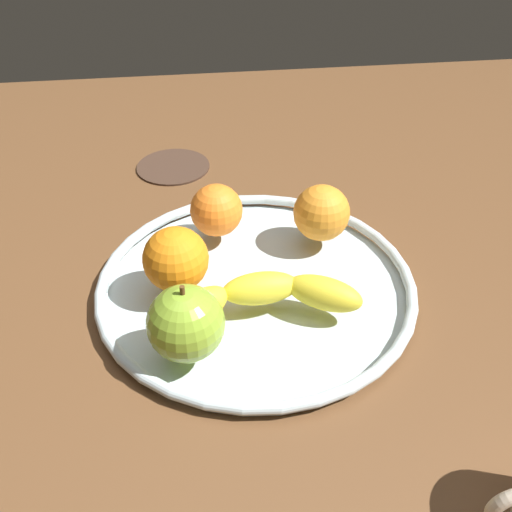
{
  "coord_description": "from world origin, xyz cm",
  "views": [
    {
      "loc": [
        5.97,
        46.55,
        41.72
      ],
      "look_at": [
        0.0,
        0.0,
        4.8
      ],
      "focal_mm": 40.32,
      "sensor_mm": 36.0,
      "label": 1
    }
  ],
  "objects_px": {
    "apple": "(186,323)",
    "orange_back_right": "(216,210)",
    "orange_back_left": "(321,213)",
    "ambient_coaster": "(173,166)",
    "banana": "(256,298)",
    "fruit_bowl": "(256,284)",
    "orange_center": "(176,258)"
  },
  "relations": [
    {
      "from": "apple",
      "to": "orange_back_right",
      "type": "distance_m",
      "value": 0.19
    },
    {
      "from": "orange_back_left",
      "to": "ambient_coaster",
      "type": "xyz_separation_m",
      "value": [
        0.17,
        -0.22,
        -0.05
      ]
    },
    {
      "from": "banana",
      "to": "apple",
      "type": "bearing_deg",
      "value": 29.73
    },
    {
      "from": "fruit_bowl",
      "to": "orange_back_left",
      "type": "bearing_deg",
      "value": -141.68
    },
    {
      "from": "orange_back_right",
      "to": "ambient_coaster",
      "type": "height_order",
      "value": "orange_back_right"
    },
    {
      "from": "orange_center",
      "to": "banana",
      "type": "bearing_deg",
      "value": 145.26
    },
    {
      "from": "banana",
      "to": "ambient_coaster",
      "type": "relative_size",
      "value": 2.02
    },
    {
      "from": "orange_back_left",
      "to": "ambient_coaster",
      "type": "distance_m",
      "value": 0.28
    },
    {
      "from": "fruit_bowl",
      "to": "orange_center",
      "type": "xyz_separation_m",
      "value": [
        0.08,
        -0.0,
        0.04
      ]
    },
    {
      "from": "fruit_bowl",
      "to": "orange_back_left",
      "type": "relative_size",
      "value": 5.27
    },
    {
      "from": "banana",
      "to": "ambient_coaster",
      "type": "height_order",
      "value": "banana"
    },
    {
      "from": "fruit_bowl",
      "to": "apple",
      "type": "distance_m",
      "value": 0.13
    },
    {
      "from": "banana",
      "to": "orange_back_left",
      "type": "height_order",
      "value": "orange_back_left"
    },
    {
      "from": "fruit_bowl",
      "to": "orange_back_left",
      "type": "height_order",
      "value": "orange_back_left"
    },
    {
      "from": "orange_back_right",
      "to": "fruit_bowl",
      "type": "bearing_deg",
      "value": 111.03
    },
    {
      "from": "apple",
      "to": "orange_back_right",
      "type": "xyz_separation_m",
      "value": [
        -0.04,
        -0.19,
        -0.0
      ]
    },
    {
      "from": "banana",
      "to": "orange_back_right",
      "type": "height_order",
      "value": "orange_back_right"
    },
    {
      "from": "fruit_bowl",
      "to": "orange_center",
      "type": "bearing_deg",
      "value": -1.83
    },
    {
      "from": "fruit_bowl",
      "to": "orange_back_right",
      "type": "bearing_deg",
      "value": -68.97
    },
    {
      "from": "banana",
      "to": "apple",
      "type": "xyz_separation_m",
      "value": [
        0.07,
        0.05,
        0.02
      ]
    },
    {
      "from": "fruit_bowl",
      "to": "ambient_coaster",
      "type": "relative_size",
      "value": 3.24
    },
    {
      "from": "orange_back_right",
      "to": "ambient_coaster",
      "type": "relative_size",
      "value": 0.58
    },
    {
      "from": "orange_back_left",
      "to": "orange_center",
      "type": "xyz_separation_m",
      "value": [
        0.17,
        0.06,
        0.0
      ]
    },
    {
      "from": "banana",
      "to": "orange_center",
      "type": "bearing_deg",
      "value": -38.19
    },
    {
      "from": "banana",
      "to": "fruit_bowl",
      "type": "bearing_deg",
      "value": -100.67
    },
    {
      "from": "apple",
      "to": "orange_center",
      "type": "relative_size",
      "value": 1.16
    },
    {
      "from": "fruit_bowl",
      "to": "orange_back_left",
      "type": "xyz_separation_m",
      "value": [
        -0.08,
        -0.07,
        0.04
      ]
    },
    {
      "from": "banana",
      "to": "orange_center",
      "type": "relative_size",
      "value": 3.14
    },
    {
      "from": "orange_center",
      "to": "orange_back_right",
      "type": "relative_size",
      "value": 1.11
    },
    {
      "from": "orange_back_right",
      "to": "ambient_coaster",
      "type": "distance_m",
      "value": 0.21
    },
    {
      "from": "orange_back_left",
      "to": "orange_back_right",
      "type": "distance_m",
      "value": 0.12
    },
    {
      "from": "apple",
      "to": "fruit_bowl",
      "type": "bearing_deg",
      "value": -128.32
    }
  ]
}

